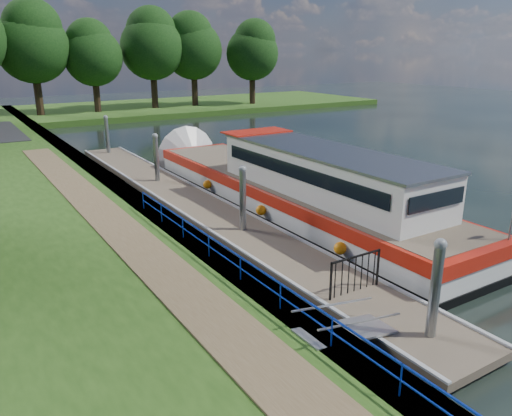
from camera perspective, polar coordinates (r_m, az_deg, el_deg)
ground at (r=13.81m, az=17.42°, el=-14.19°), size 160.00×160.00×0.00m
bank_edge at (r=24.27m, az=-14.61°, el=0.98°), size 1.10×90.00×0.78m
far_bank at (r=63.40m, az=-12.49°, el=11.05°), size 60.00×18.00×0.60m
footpath at (r=17.28m, az=-13.32°, el=-4.25°), size 1.60×40.00×0.05m
blue_fence at (r=13.53m, az=0.36°, el=-7.68°), size 0.04×18.04×0.72m
pontoon at (r=23.40m, az=-7.12°, el=0.29°), size 2.50×30.00×0.56m
mooring_piles at (r=23.10m, az=-7.22°, el=2.89°), size 0.30×27.30×3.55m
gangway at (r=12.60m, az=10.23°, el=-13.58°), size 2.58×1.00×0.92m
gate_panel at (r=14.59m, az=11.30°, el=-6.80°), size 1.85×0.05×1.15m
barge at (r=23.14m, az=3.10°, el=2.54°), size 4.36×21.15×4.78m
horizon_trees at (r=56.54m, az=-25.42°, el=16.86°), size 54.38×10.03×12.87m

